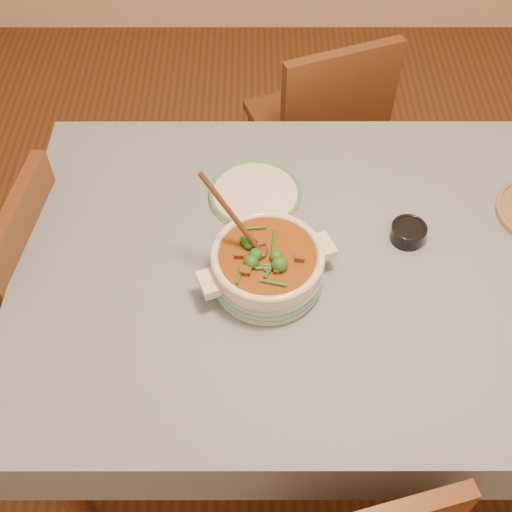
{
  "coord_description": "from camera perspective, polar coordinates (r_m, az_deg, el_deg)",
  "views": [
    {
      "loc": [
        -0.22,
        -1.0,
        2.05
      ],
      "look_at": [
        -0.22,
        -0.06,
        0.85
      ],
      "focal_mm": 45.0,
      "sensor_mm": 36.0,
      "label": 1
    }
  ],
  "objects": [
    {
      "name": "chair_left",
      "position": [
        2.04,
        -20.6,
        -2.65
      ],
      "size": [
        0.45,
        0.45,
        0.87
      ],
      "rotation": [
        0.0,
        0.0,
        -1.7
      ],
      "color": "brown",
      "rests_on": "floor"
    },
    {
      "name": "condiment_bowl",
      "position": [
        1.7,
        13.39,
        2.1
      ],
      "size": [
        0.09,
        0.09,
        0.05
      ],
      "rotation": [
        0.0,
        0.0,
        0.02
      ],
      "color": "black",
      "rests_on": "dining_table"
    },
    {
      "name": "floor",
      "position": [
        2.29,
        5.74,
        -12.05
      ],
      "size": [
        4.5,
        4.5,
        0.0
      ],
      "primitive_type": "plane",
      "color": "#4B2B15",
      "rests_on": "ground"
    },
    {
      "name": "stew_casserole",
      "position": [
        1.54,
        1.01,
        -0.73
      ],
      "size": [
        0.35,
        0.35,
        0.32
      ],
      "rotation": [
        0.0,
        0.0,
        0.39
      ],
      "color": "beige",
      "rests_on": "dining_table"
    },
    {
      "name": "chair_far",
      "position": [
        2.41,
        5.87,
        11.49
      ],
      "size": [
        0.53,
        0.53,
        0.88
      ],
      "rotation": [
        0.0,
        0.0,
        3.5
      ],
      "color": "brown",
      "rests_on": "floor"
    },
    {
      "name": "white_plate",
      "position": [
        1.77,
        -0.07,
        5.54
      ],
      "size": [
        0.33,
        0.33,
        0.02
      ],
      "rotation": [
        0.0,
        0.0,
        0.39
      ],
      "color": "silver",
      "rests_on": "dining_table"
    },
    {
      "name": "dining_table",
      "position": [
        1.72,
        7.48,
        -2.27
      ],
      "size": [
        1.68,
        1.08,
        0.76
      ],
      "color": "brown",
      "rests_on": "floor"
    }
  ]
}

